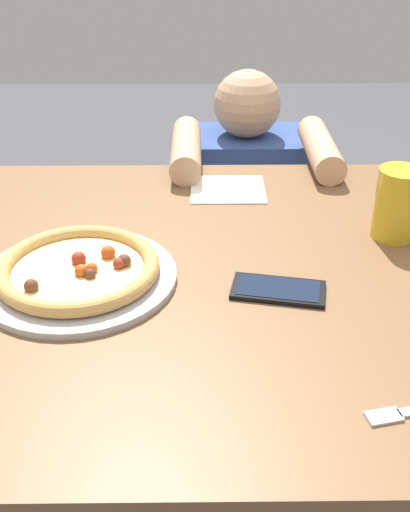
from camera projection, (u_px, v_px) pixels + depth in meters
dining_table at (220, 323)px, 1.13m from camera, size 1.12×0.94×0.75m
pizza_near at (79, 271)px, 1.04m from camera, size 0.33×0.33×0.04m
drink_cup_colored at (398, 203)px, 1.15m from camera, size 0.08×0.08×0.23m
paper_napkin at (228, 189)px, 1.36m from camera, size 0.16×0.14×0.00m
cell_phone at (278, 290)px, 1.01m from camera, size 0.16×0.10×0.01m
diner_seated at (243, 239)px, 1.85m from camera, size 0.39×0.51×0.91m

